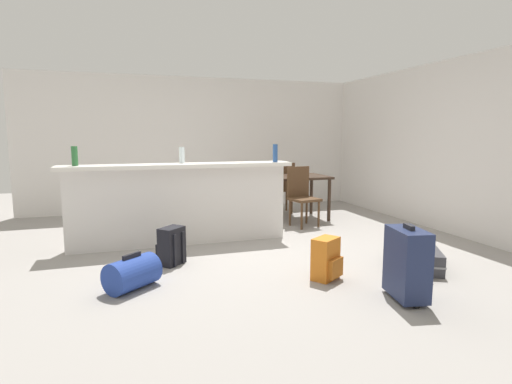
# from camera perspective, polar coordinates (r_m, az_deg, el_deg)

# --- Properties ---
(ground_plane) EXTENTS (13.00, 13.00, 0.05)m
(ground_plane) POSITION_cam_1_polar(r_m,az_deg,el_deg) (5.35, -1.04, -7.91)
(ground_plane) COLOR gray
(wall_back) EXTENTS (6.60, 0.10, 2.50)m
(wall_back) POSITION_cam_1_polar(r_m,az_deg,el_deg) (8.11, -7.39, 6.57)
(wall_back) COLOR silver
(wall_back) RESTS_ON ground_plane
(wall_right) EXTENTS (0.10, 6.00, 2.50)m
(wall_right) POSITION_cam_1_polar(r_m,az_deg,el_deg) (6.92, 23.19, 5.78)
(wall_right) COLOR silver
(wall_right) RESTS_ON ground_plane
(partition_half_wall) EXTENTS (2.80, 0.20, 1.01)m
(partition_half_wall) POSITION_cam_1_polar(r_m,az_deg,el_deg) (5.49, -10.34, -1.93)
(partition_half_wall) COLOR silver
(partition_half_wall) RESTS_ON ground_plane
(bar_countertop) EXTENTS (2.96, 0.40, 0.05)m
(bar_countertop) POSITION_cam_1_polar(r_m,az_deg,el_deg) (5.43, -10.48, 3.58)
(bar_countertop) COLOR white
(bar_countertop) RESTS_ON partition_half_wall
(bottle_green) EXTENTS (0.07, 0.07, 0.23)m
(bottle_green) POSITION_cam_1_polar(r_m,az_deg,el_deg) (5.43, -23.68, 4.55)
(bottle_green) COLOR #2D6B38
(bottle_green) RESTS_ON bar_countertop
(bottle_clear) EXTENTS (0.07, 0.07, 0.21)m
(bottle_clear) POSITION_cam_1_polar(r_m,az_deg,el_deg) (5.51, -10.16, 5.01)
(bottle_clear) COLOR silver
(bottle_clear) RESTS_ON bar_countertop
(bottle_blue) EXTENTS (0.07, 0.07, 0.24)m
(bottle_blue) POSITION_cam_1_polar(r_m,az_deg,el_deg) (5.65, 2.66, 5.36)
(bottle_blue) COLOR #284C89
(bottle_blue) RESTS_ON bar_countertop
(dining_table) EXTENTS (1.10, 0.80, 0.74)m
(dining_table) POSITION_cam_1_polar(r_m,az_deg,el_deg) (7.04, 5.26, 1.48)
(dining_table) COLOR #332319
(dining_table) RESTS_ON ground_plane
(dining_chair_near_partition) EXTENTS (0.47, 0.47, 0.93)m
(dining_chair_near_partition) POSITION_cam_1_polar(r_m,az_deg,el_deg) (6.54, 6.28, -0.18)
(dining_chair_near_partition) COLOR #4C331E
(dining_chair_near_partition) RESTS_ON ground_plane
(dining_chair_far_side) EXTENTS (0.43, 0.43, 0.93)m
(dining_chair_far_side) POSITION_cam_1_polar(r_m,az_deg,el_deg) (7.54, 3.63, 0.93)
(dining_chair_far_side) COLOR #4C331E
(dining_chair_far_side) RESTS_ON ground_plane
(suitcase_flat_charcoal) EXTENTS (0.77, 0.88, 0.22)m
(suitcase_flat_charcoal) POSITION_cam_1_polar(r_m,az_deg,el_deg) (4.86, 20.98, -8.41)
(suitcase_flat_charcoal) COLOR #38383D
(suitcase_flat_charcoal) RESTS_ON ground_plane
(backpack_orange) EXTENTS (0.33, 0.33, 0.42)m
(backpack_orange) POSITION_cam_1_polar(r_m,az_deg,el_deg) (4.23, 9.64, -9.13)
(backpack_orange) COLOR orange
(backpack_orange) RESTS_ON ground_plane
(duffel_bag_blue) EXTENTS (0.56, 0.54, 0.34)m
(duffel_bag_blue) POSITION_cam_1_polar(r_m,az_deg,el_deg) (4.10, -16.64, -10.67)
(duffel_bag_blue) COLOR #233D93
(duffel_bag_blue) RESTS_ON ground_plane
(backpack_black) EXTENTS (0.34, 0.34, 0.42)m
(backpack_black) POSITION_cam_1_polar(r_m,az_deg,el_deg) (4.73, -11.59, -7.35)
(backpack_black) COLOR black
(backpack_black) RESTS_ON ground_plane
(suitcase_upright_navy) EXTENTS (0.32, 0.48, 0.67)m
(suitcase_upright_navy) POSITION_cam_1_polar(r_m,az_deg,el_deg) (3.86, 20.06, -9.17)
(suitcase_upright_navy) COLOR #1E284C
(suitcase_upright_navy) RESTS_ON ground_plane
(book_stack) EXTENTS (0.30, 0.24, 0.06)m
(book_stack) POSITION_cam_1_polar(r_m,az_deg,el_deg) (4.83, 21.36, -6.82)
(book_stack) COLOR #334C99
(book_stack) RESTS_ON suitcase_flat_charcoal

